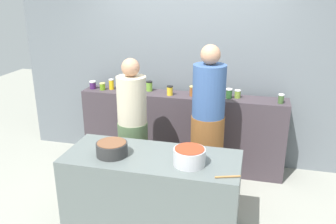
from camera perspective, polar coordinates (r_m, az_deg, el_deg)
The scene contains 20 objects.
ground at distance 4.11m, azimuth -1.23°, elevation -15.58°, with size 12.00×12.00×0.00m, color gray.
storefront_wall at distance 4.85m, azimuth 3.20°, elevation 9.25°, with size 4.80×0.12×3.00m, color slate.
display_shelf at distance 4.80m, azimuth 2.18°, elevation -3.11°, with size 2.70×0.36×1.03m, color #3D3339.
prep_table at distance 3.64m, azimuth -2.55°, elevation -12.88°, with size 1.70×0.70×0.82m, color #586160.
preserve_jar_0 at distance 4.99m, azimuth -12.00°, elevation 4.29°, with size 0.09×0.09×0.11m.
preserve_jar_1 at distance 4.91m, azimuth -10.48°, elevation 4.07°, with size 0.08×0.08×0.10m.
preserve_jar_2 at distance 4.91m, azimuth -9.08°, elevation 4.44°, with size 0.07×0.07×0.14m.
preserve_jar_3 at distance 4.80m, azimuth -5.47°, elevation 3.97°, with size 0.08×0.08×0.10m.
preserve_jar_4 at distance 4.78m, azimuth -3.03°, elevation 4.19°, with size 0.09×0.09×0.13m.
preserve_jar_5 at distance 4.59m, azimuth 0.29°, elevation 3.48°, with size 0.08×0.08×0.12m.
preserve_jar_6 at distance 4.56m, azimuth 3.94°, elevation 3.39°, with size 0.08×0.08×0.13m.
preserve_jar_7 at distance 4.58m, azimuth 5.49°, elevation 3.29°, with size 0.07×0.07×0.11m.
preserve_jar_8 at distance 4.52m, azimuth 9.78°, elevation 2.96°, with size 0.08×0.08×0.13m.
preserve_jar_9 at distance 4.56m, azimuth 11.12°, elevation 2.88°, with size 0.08×0.08×0.10m.
preserve_jar_10 at distance 4.47m, azimuth 17.71°, elevation 2.06°, with size 0.07×0.07×0.11m.
cooking_pot_left at distance 3.46m, azimuth -9.01°, elevation -5.87°, with size 0.30×0.30×0.13m.
cooking_pot_center at distance 3.25m, azimuth 3.46°, elevation -7.16°, with size 0.29×0.29×0.16m.
wooden_spoon at distance 3.11m, azimuth 9.57°, elevation -10.21°, with size 0.02×0.02×0.22m, color #9E703D.
cook_with_tongs at distance 4.16m, azimuth -5.66°, elevation -3.56°, with size 0.35×0.35×1.63m.
cook_in_cap at distance 4.12m, azimuth 6.37°, elevation -2.79°, with size 0.38×0.38×1.78m.
Camera 1 is at (0.90, -3.24, 2.36)m, focal length 37.92 mm.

